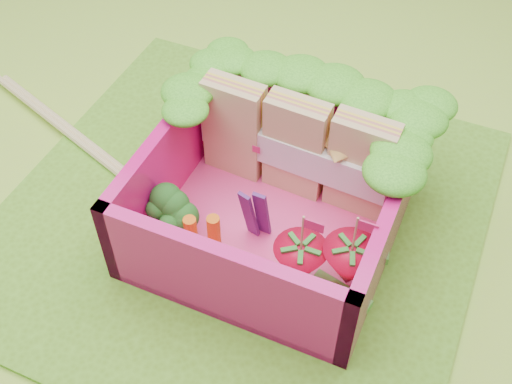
{
  "coord_description": "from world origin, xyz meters",
  "views": [
    {
      "loc": [
        1.02,
        -2.1,
        2.83
      ],
      "look_at": [
        0.1,
        -0.02,
        0.28
      ],
      "focal_mm": 45.0,
      "sensor_mm": 36.0,
      "label": 1
    }
  ],
  "objects_px": {
    "bento_box": "(273,195)",
    "sandwich_stack": "(297,147)",
    "broccoli": "(171,213)",
    "chopsticks": "(98,154)",
    "strawberry_left": "(300,264)",
    "strawberry_right": "(349,266)"
  },
  "relations": [
    {
      "from": "bento_box",
      "to": "sandwich_stack",
      "type": "distance_m",
      "value": 0.32
    },
    {
      "from": "bento_box",
      "to": "sandwich_stack",
      "type": "xyz_separation_m",
      "value": [
        0.01,
        0.31,
        0.07
      ]
    },
    {
      "from": "broccoli",
      "to": "chopsticks",
      "type": "height_order",
      "value": "broccoli"
    },
    {
      "from": "bento_box",
      "to": "sandwich_stack",
      "type": "height_order",
      "value": "sandwich_stack"
    },
    {
      "from": "sandwich_stack",
      "to": "strawberry_right",
      "type": "xyz_separation_m",
      "value": [
        0.49,
        -0.54,
        -0.15
      ]
    },
    {
      "from": "bento_box",
      "to": "broccoli",
      "type": "bearing_deg",
      "value": -147.14
    },
    {
      "from": "bento_box",
      "to": "chopsticks",
      "type": "relative_size",
      "value": 0.61
    },
    {
      "from": "broccoli",
      "to": "strawberry_left",
      "type": "bearing_deg",
      "value": -0.71
    },
    {
      "from": "bento_box",
      "to": "sandwich_stack",
      "type": "relative_size",
      "value": 1.17
    },
    {
      "from": "broccoli",
      "to": "sandwich_stack",
      "type": "bearing_deg",
      "value": 52.77
    },
    {
      "from": "bento_box",
      "to": "strawberry_right",
      "type": "xyz_separation_m",
      "value": [
        0.5,
        -0.22,
        -0.08
      ]
    },
    {
      "from": "sandwich_stack",
      "to": "broccoli",
      "type": "relative_size",
      "value": 3.56
    },
    {
      "from": "bento_box",
      "to": "strawberry_left",
      "type": "relative_size",
      "value": 2.55
    },
    {
      "from": "bento_box",
      "to": "chopsticks",
      "type": "height_order",
      "value": "bento_box"
    },
    {
      "from": "strawberry_left",
      "to": "chopsticks",
      "type": "height_order",
      "value": "strawberry_left"
    },
    {
      "from": "strawberry_right",
      "to": "strawberry_left",
      "type": "bearing_deg",
      "value": -160.43
    },
    {
      "from": "chopsticks",
      "to": "broccoli",
      "type": "bearing_deg",
      "value": -27.06
    },
    {
      "from": "strawberry_left",
      "to": "chopsticks",
      "type": "distance_m",
      "value": 1.53
    },
    {
      "from": "sandwich_stack",
      "to": "chopsticks",
      "type": "distance_m",
      "value": 1.27
    },
    {
      "from": "sandwich_stack",
      "to": "chopsticks",
      "type": "height_order",
      "value": "sandwich_stack"
    },
    {
      "from": "strawberry_left",
      "to": "chopsticks",
      "type": "xyz_separation_m",
      "value": [
        -1.47,
        0.39,
        -0.17
      ]
    },
    {
      "from": "broccoli",
      "to": "strawberry_right",
      "type": "height_order",
      "value": "strawberry_right"
    }
  ]
}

